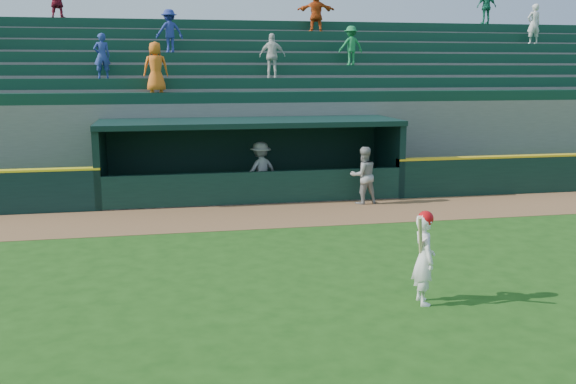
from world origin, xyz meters
TOP-DOWN VIEW (x-y plane):
  - ground at (0.00, 0.00)m, footprint 120.00×120.00m
  - warning_track at (0.00, 4.90)m, footprint 40.00×3.00m
  - dugout_player_front at (3.19, 5.96)m, footprint 0.92×0.76m
  - dugout_player_inside at (0.28, 7.46)m, footprint 1.32×1.08m
  - dugout at (0.00, 8.00)m, footprint 9.40×2.80m
  - stands at (-0.03, 12.57)m, footprint 34.50×6.25m
  - batter_at_plate at (1.62, -2.34)m, footprint 0.54×0.76m

SIDE VIEW (x-z plane):
  - ground at x=0.00m, z-range 0.00..0.00m
  - warning_track at x=0.00m, z-range 0.00..0.01m
  - batter_at_plate at x=1.62m, z-range 0.00..1.67m
  - dugout_player_front at x=3.19m, z-range 0.00..1.74m
  - dugout_player_inside at x=0.28m, z-range 0.00..1.79m
  - dugout at x=0.00m, z-range 0.13..2.59m
  - stands at x=-0.03m, z-range -1.38..6.19m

